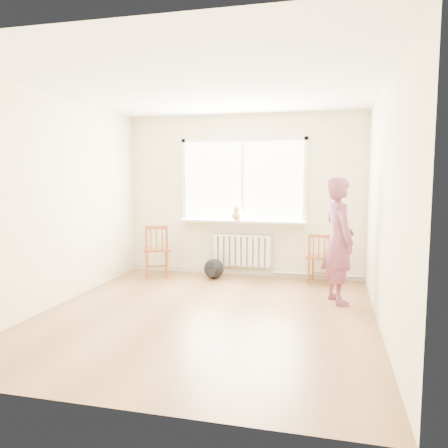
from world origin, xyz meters
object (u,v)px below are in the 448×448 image
Objects in this scene: cat at (237,214)px; backpack at (214,269)px; chair_left at (157,251)px; person at (339,240)px; chair_right at (320,259)px.

cat is 0.98m from backpack.
cat is at bearing 171.05° from chair_left.
person reaches higher than cat.
person reaches higher than chair_right.
cat is at bearing 2.31° from chair_right.
chair_right is 1.91× the size of cat.
chair_right is at bearing -17.50° from cat.
person is 2.26m from backpack.
person is at bearing -45.36° from cat.
chair_left is 2.11× the size of cat.
chair_left is at bearing -174.95° from cat.
cat is at bearing 32.69° from backpack.
cat is (-1.62, 1.14, 0.23)m from person.
backpack is at bearing 42.57° from person.
person is 5.04× the size of backpack.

